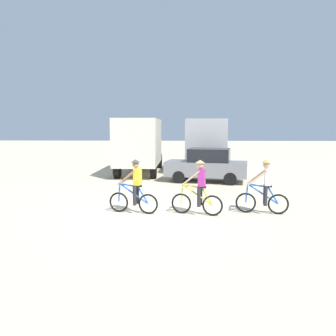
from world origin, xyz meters
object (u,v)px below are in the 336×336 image
Objects in this scene: box_truck_cream_rv at (140,143)px; cyclist_near_camera at (264,189)px; cyclist_orange_shirt at (135,188)px; sedan_parked at (207,165)px; box_truck_grey_hauler at (204,142)px; cyclist_cowboy_hat at (199,189)px.

box_truck_cream_rv reaches higher than cyclist_near_camera.
box_truck_cream_rv is 3.71× the size of cyclist_orange_shirt.
box_truck_cream_rv reaches higher than cyclist_orange_shirt.
sedan_parked is at bearing -39.81° from box_truck_cream_rv.
box_truck_grey_hauler is 3.74× the size of cyclist_near_camera.
cyclist_near_camera is (1.43, -6.53, -0.04)m from sedan_parked.
cyclist_orange_shirt is at bearing -113.34° from sedan_parked.
box_truck_grey_hauler reaches higher than cyclist_near_camera.
box_truck_grey_hauler is 3.74× the size of cyclist_cowboy_hat.
box_truck_grey_hauler is 11.26m from cyclist_near_camera.
cyclist_cowboy_hat is (2.12, -0.12, 0.00)m from cyclist_orange_shirt.
box_truck_grey_hauler is 1.53× the size of sedan_parked.
cyclist_orange_shirt is 2.12m from cyclist_cowboy_hat.
cyclist_near_camera is (1.29, -11.13, -1.03)m from box_truck_grey_hauler.
box_truck_grey_hauler is 3.74× the size of cyclist_orange_shirt.
cyclist_cowboy_hat is at bearing -173.55° from cyclist_near_camera.
box_truck_grey_hauler is 4.71m from sedan_parked.
box_truck_cream_rv is 3.71× the size of cyclist_near_camera.
cyclist_orange_shirt is at bearing -83.92° from box_truck_cream_rv.
cyclist_near_camera is at bearing -61.34° from box_truck_cream_rv.
cyclist_orange_shirt is at bearing 176.85° from cyclist_cowboy_hat.
box_truck_grey_hauler is at bearing 96.62° from cyclist_near_camera.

